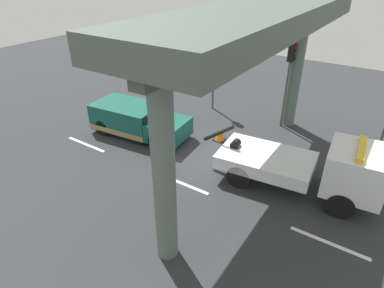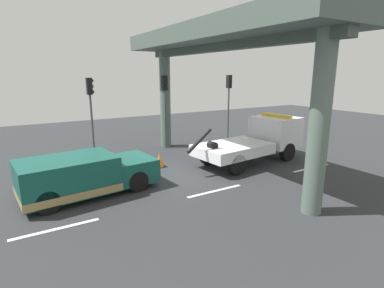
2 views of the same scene
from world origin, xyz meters
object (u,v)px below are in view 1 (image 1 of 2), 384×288
Objects in this scene: tow_truck_white at (315,166)px; traffic_light_near at (214,57)px; towed_van_green at (136,120)px; traffic_cone_orange at (220,135)px; traffic_light_far at (289,68)px.

traffic_light_near reaches higher than tow_truck_white.
towed_van_green is 7.84× the size of traffic_cone_orange.
tow_truck_white is at bearing 0.53° from towed_van_green.
traffic_cone_orange is (4.10, 1.81, -0.45)m from towed_van_green.
traffic_light_far reaches higher than traffic_cone_orange.
traffic_light_far is (-3.11, 5.15, 2.11)m from tow_truck_white.
traffic_light_near is 4.50m from traffic_light_far.
tow_truck_white is 1.64× the size of traffic_light_near.
towed_van_green is at bearing -179.47° from tow_truck_white.
traffic_light_far is 4.99m from traffic_cone_orange.
tow_truck_white is 1.36× the size of towed_van_green.
towed_van_green is at bearing -139.63° from traffic_light_far.
traffic_light_near is 5.13m from traffic_cone_orange.
traffic_light_near is at bearing 72.44° from towed_van_green.
traffic_light_near is at bearing 125.51° from traffic_cone_orange.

